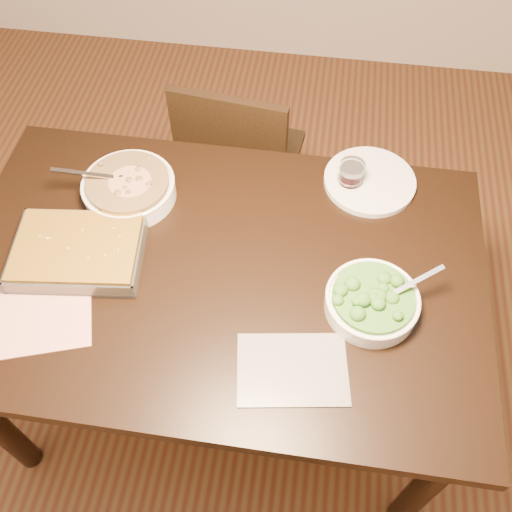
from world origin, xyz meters
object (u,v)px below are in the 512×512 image
Objects in this scene: baking_dish at (78,251)px; wine_tumbler at (351,174)px; broccoli_bowl at (372,301)px; table at (220,288)px; dinner_plate at (370,181)px; chair_far at (239,160)px; stew_bowl at (129,188)px.

baking_dish is 4.34× the size of wine_tumbler.
table is at bearing 171.23° from broccoli_bowl.
chair_far is at bearing 145.12° from dinner_plate.
broccoli_bowl is 0.77m from baking_dish.
table is 5.27× the size of dinner_plate.
wine_tumbler is at bearing 100.30° from broccoli_bowl.
broccoli_bowl reaches higher than baking_dish.
wine_tumbler reaches higher than baking_dish.
stew_bowl is 3.51× the size of wine_tumbler.
stew_bowl reaches higher than baking_dish.
wine_tumbler is 0.31× the size of dinner_plate.
dinner_plate is (0.68, 0.15, -0.03)m from stew_bowl.
dinner_plate is (0.75, 0.38, -0.02)m from baking_dish.
table is 4.82× the size of stew_bowl.
table is 3.91× the size of baking_dish.
table is 0.54m from dinner_plate.
chair_far is at bearing 63.17° from stew_bowl.
chair_far reaches higher than dinner_plate.
table is at bearing -133.46° from wine_tumbler.
table is 1.67× the size of chair_far.
dinner_plate is (0.06, 0.02, -0.04)m from wine_tumbler.
wine_tumbler is at bearing 12.14° from stew_bowl.
chair_far is (-0.06, 0.67, -0.19)m from table.
chair_far is at bearing 139.79° from wine_tumbler.
broccoli_bowl is at bearing 129.14° from chair_far.
stew_bowl is 0.60m from chair_far.
baking_dish is at bearing 73.05° from chair_far.
broccoli_bowl is 0.42m from dinner_plate.
baking_dish is 1.35× the size of dinner_plate.
stew_bowl is at bearing 158.55° from broccoli_bowl.
chair_far is (-0.46, 0.73, -0.31)m from broccoli_bowl.
broccoli_bowl is at bearing -8.77° from table.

